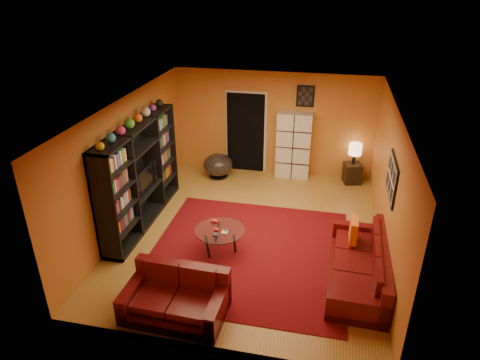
% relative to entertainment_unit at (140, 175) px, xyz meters
% --- Properties ---
extents(floor, '(6.00, 6.00, 0.00)m').
position_rel_entertainment_unit_xyz_m(floor, '(2.27, 0.00, -1.05)').
color(floor, olive).
rests_on(floor, ground).
extents(ceiling, '(6.00, 6.00, 0.00)m').
position_rel_entertainment_unit_xyz_m(ceiling, '(2.27, 0.00, 1.55)').
color(ceiling, white).
rests_on(ceiling, wall_back).
extents(wall_back, '(6.00, 0.00, 6.00)m').
position_rel_entertainment_unit_xyz_m(wall_back, '(2.27, 3.00, 0.25)').
color(wall_back, '#B96A28').
rests_on(wall_back, floor).
extents(wall_front, '(6.00, 0.00, 6.00)m').
position_rel_entertainment_unit_xyz_m(wall_front, '(2.27, -3.00, 0.25)').
color(wall_front, '#B96A28').
rests_on(wall_front, floor).
extents(wall_left, '(0.00, 6.00, 6.00)m').
position_rel_entertainment_unit_xyz_m(wall_left, '(-0.23, 0.00, 0.25)').
color(wall_left, '#B96A28').
rests_on(wall_left, floor).
extents(wall_right, '(0.00, 6.00, 6.00)m').
position_rel_entertainment_unit_xyz_m(wall_right, '(4.78, 0.00, 0.25)').
color(wall_right, '#B96A28').
rests_on(wall_right, floor).
extents(rug, '(3.60, 3.60, 0.01)m').
position_rel_entertainment_unit_xyz_m(rug, '(2.38, -0.70, -1.04)').
color(rug, '#50090F').
rests_on(rug, floor).
extents(doorway, '(0.95, 0.10, 2.04)m').
position_rel_entertainment_unit_xyz_m(doorway, '(1.57, 2.96, -0.03)').
color(doorway, black).
rests_on(doorway, floor).
extents(wall_art_right, '(0.03, 1.00, 0.70)m').
position_rel_entertainment_unit_xyz_m(wall_art_right, '(4.75, -0.30, 0.55)').
color(wall_art_right, black).
rests_on(wall_art_right, wall_right).
extents(wall_art_back, '(0.42, 0.03, 0.52)m').
position_rel_entertainment_unit_xyz_m(wall_art_back, '(3.02, 2.98, 1.00)').
color(wall_art_back, black).
rests_on(wall_art_back, wall_back).
extents(entertainment_unit, '(0.45, 3.00, 2.10)m').
position_rel_entertainment_unit_xyz_m(entertainment_unit, '(0.00, 0.00, 0.00)').
color(entertainment_unit, black).
rests_on(entertainment_unit, floor).
extents(tv, '(0.89, 0.12, 0.51)m').
position_rel_entertainment_unit_xyz_m(tv, '(0.05, -0.02, -0.08)').
color(tv, black).
rests_on(tv, entertainment_unit).
extents(sofa, '(1.01, 2.30, 0.85)m').
position_rel_entertainment_unit_xyz_m(sofa, '(4.41, -1.07, -0.77)').
color(sofa, '#4A090D').
rests_on(sofa, rug).
extents(loveseat, '(1.56, 0.97, 0.85)m').
position_rel_entertainment_unit_xyz_m(loveseat, '(1.59, -2.42, -0.77)').
color(loveseat, '#4A090D').
rests_on(loveseat, rug).
extents(throw_pillow, '(0.12, 0.42, 0.42)m').
position_rel_entertainment_unit_xyz_m(throw_pillow, '(4.22, -0.52, -0.42)').
color(throw_pillow, orange).
rests_on(throw_pillow, sofa).
extents(coffee_table, '(0.93, 0.93, 0.46)m').
position_rel_entertainment_unit_xyz_m(coffee_table, '(1.85, -0.77, -0.63)').
color(coffee_table, silver).
rests_on(coffee_table, floor).
extents(storage_cabinet, '(0.85, 0.39, 1.68)m').
position_rel_entertainment_unit_xyz_m(storage_cabinet, '(2.82, 2.80, -0.21)').
color(storage_cabinet, beige).
rests_on(storage_cabinet, floor).
extents(bowl_chair, '(0.75, 0.75, 0.61)m').
position_rel_entertainment_unit_xyz_m(bowl_chair, '(0.99, 2.36, -0.73)').
color(bowl_chair, black).
rests_on(bowl_chair, floor).
extents(side_table, '(0.49, 0.49, 0.50)m').
position_rel_entertainment_unit_xyz_m(side_table, '(4.31, 2.75, -0.80)').
color(side_table, black).
rests_on(side_table, floor).
extents(table_lamp, '(0.31, 0.31, 0.52)m').
position_rel_entertainment_unit_xyz_m(table_lamp, '(4.31, 2.75, -0.18)').
color(table_lamp, black).
rests_on(table_lamp, side_table).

